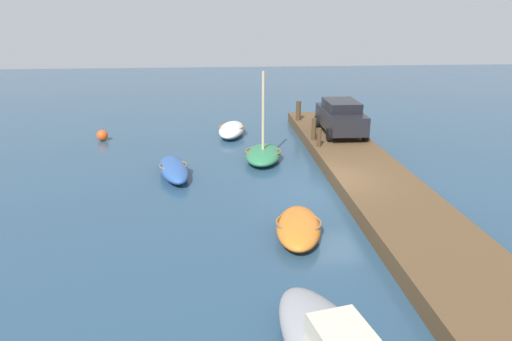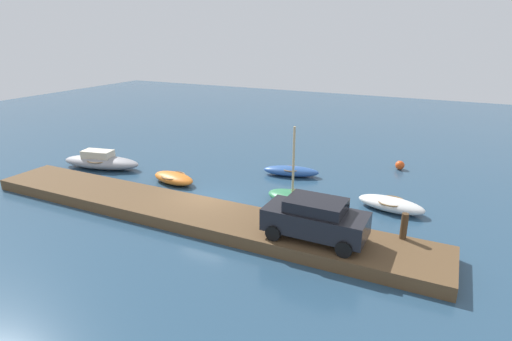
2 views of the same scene
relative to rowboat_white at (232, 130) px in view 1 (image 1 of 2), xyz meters
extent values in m
plane|color=navy|center=(-8.64, -3.44, -0.34)|extent=(84.00, 84.00, 0.00)
cube|color=brown|center=(-8.64, -5.22, -0.06)|extent=(23.58, 3.10, 0.57)
ellipsoid|color=white|center=(0.00, 0.00, -0.01)|extent=(3.50, 1.86, 0.66)
torus|color=olive|center=(0.00, 0.00, 0.17)|extent=(1.62, 1.62, 0.07)
ellipsoid|color=orange|center=(-12.21, -1.60, -0.03)|extent=(3.09, 1.82, 0.62)
torus|color=olive|center=(-12.21, -1.60, 0.14)|extent=(1.63, 1.63, 0.07)
ellipsoid|color=#2D569E|center=(-6.41, 2.65, -0.03)|extent=(3.61, 1.87, 0.62)
torus|color=olive|center=(-6.41, 2.65, 0.14)|extent=(1.41, 1.41, 0.07)
ellipsoid|color=#2D7A4C|center=(-4.67, -1.29, -0.04)|extent=(3.37, 2.11, 0.60)
torus|color=olive|center=(-4.67, -1.29, 0.13)|extent=(1.92, 1.92, 0.07)
cylinder|color=#C6B284|center=(-4.81, -1.27, 1.95)|extent=(0.12, 0.12, 3.62)
cylinder|color=#47331E|center=(-4.48, -3.92, 0.67)|extent=(0.20, 0.20, 0.88)
cylinder|color=#47331E|center=(-3.30, -3.92, 0.77)|extent=(0.22, 0.22, 1.08)
cylinder|color=#47331E|center=(1.03, -3.92, 0.78)|extent=(0.28, 0.28, 1.10)
cube|color=black|center=(-2.21, -5.53, 1.01)|extent=(4.14, 1.82, 0.92)
cube|color=black|center=(-2.21, -5.53, 1.70)|extent=(2.33, 1.59, 0.48)
cylinder|color=black|center=(-0.76, -4.65, 0.55)|extent=(0.64, 0.23, 0.64)
cylinder|color=black|center=(-0.78, -6.43, 0.55)|extent=(0.64, 0.23, 0.64)
cylinder|color=black|center=(-3.64, -4.62, 0.55)|extent=(0.64, 0.23, 0.64)
cylinder|color=black|center=(-3.67, -6.40, 0.55)|extent=(0.64, 0.23, 0.64)
sphere|color=#E54C19|center=(-0.48, 6.91, -0.05)|extent=(0.58, 0.58, 0.58)
camera|label=1|loc=(-24.47, 0.76, 6.17)|focal=31.74mm
camera|label=2|loc=(2.17, -19.97, 8.28)|focal=28.73mm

